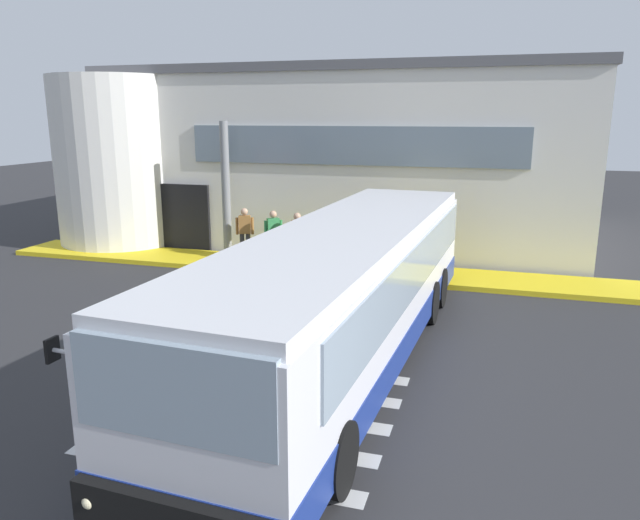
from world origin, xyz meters
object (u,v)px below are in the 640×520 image
at_px(bus_main_foreground, 347,296).
at_px(passenger_at_curb_edge, 297,237).
at_px(entry_support_column, 226,189).
at_px(passenger_by_doorway, 273,234).
at_px(safety_bollard_yellow, 370,270).
at_px(passenger_near_column, 245,230).

distance_m(bus_main_foreground, passenger_at_curb_edge, 7.16).
bearing_deg(entry_support_column, passenger_by_doorway, -17.36).
height_order(passenger_by_doorway, passenger_at_curb_edge, same).
distance_m(entry_support_column, bus_main_foreground, 9.35).
xyz_separation_m(bus_main_foreground, safety_bollard_yellow, (-0.66, 5.37, -0.89)).
bearing_deg(passenger_at_curb_edge, bus_main_foreground, -63.53).
bearing_deg(passenger_near_column, bus_main_foreground, -53.06).
xyz_separation_m(passenger_by_doorway, passenger_at_curb_edge, (0.86, -0.17, 0.00)).
distance_m(entry_support_column, passenger_near_column, 1.51).
bearing_deg(entry_support_column, safety_bollard_yellow, -18.90).
relative_size(bus_main_foreground, passenger_by_doorway, 7.30).
bearing_deg(entry_support_column, passenger_at_curb_edge, -15.53).
bearing_deg(passenger_by_doorway, entry_support_column, 162.64).
xyz_separation_m(entry_support_column, passenger_at_curb_edge, (2.73, -0.76, -1.27)).
height_order(entry_support_column, safety_bollard_yellow, entry_support_column).
bearing_deg(passenger_at_curb_edge, entry_support_column, 164.47).
height_order(passenger_near_column, passenger_by_doorway, same).
bearing_deg(passenger_at_curb_edge, safety_bollard_yellow, -22.40).
bearing_deg(passenger_by_doorway, bus_main_foreground, -58.40).
bearing_deg(passenger_at_curb_edge, passenger_by_doorway, 168.57).
relative_size(bus_main_foreground, passenger_near_column, 7.30).
height_order(bus_main_foreground, passenger_near_column, bus_main_foreground).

